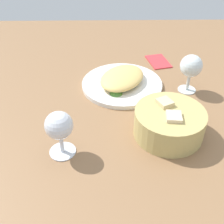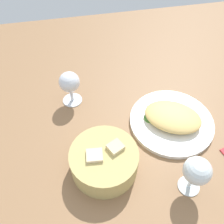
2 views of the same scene
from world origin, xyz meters
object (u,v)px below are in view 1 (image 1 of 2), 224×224
(wine_glass_near, at_px, (59,128))
(folded_napkin, at_px, (158,61))
(plate, at_px, (122,84))
(bread_basket, at_px, (169,123))
(wine_glass_far, at_px, (191,67))

(wine_glass_near, relative_size, folded_napkin, 1.10)
(plate, bearing_deg, folded_napkin, 138.79)
(bread_basket, distance_m, folded_napkin, 0.41)
(bread_basket, relative_size, folded_napkin, 1.67)
(wine_glass_far, bearing_deg, bread_basket, -25.33)
(wine_glass_near, distance_m, folded_napkin, 0.57)
(wine_glass_near, bearing_deg, folded_napkin, 146.68)
(plate, xyz_separation_m, wine_glass_far, (0.03, 0.21, 0.08))
(folded_napkin, bearing_deg, bread_basket, -18.14)
(plate, distance_m, wine_glass_near, 0.35)
(plate, height_order, folded_napkin, plate)
(bread_basket, bearing_deg, folded_napkin, 175.14)
(plate, bearing_deg, bread_basket, 25.17)
(bread_basket, xyz_separation_m, wine_glass_near, (0.06, -0.27, 0.04))
(bread_basket, relative_size, wine_glass_near, 1.52)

